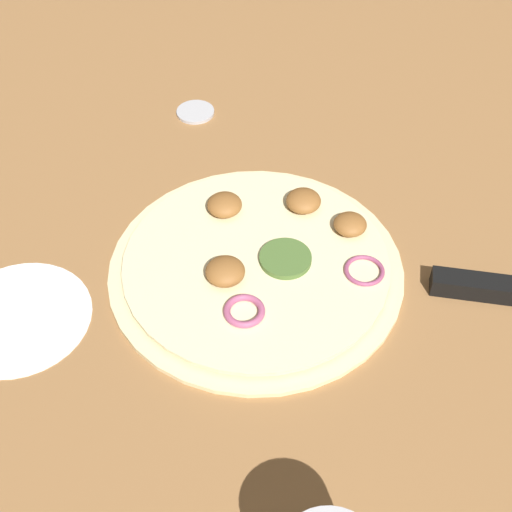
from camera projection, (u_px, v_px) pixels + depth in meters
The scene contains 4 objects.
ground_plane at pixel (256, 271), 0.64m from camera, with size 3.00×3.00×0.00m, color olive.
pizza at pixel (258, 263), 0.63m from camera, with size 0.26×0.26×0.03m.
loose_cap at pixel (195, 111), 0.80m from camera, with size 0.04×0.04×0.01m.
flour_patch at pixel (18, 317), 0.60m from camera, with size 0.12×0.12×0.00m.
Camera 1 is at (-0.25, 0.34, 0.48)m, focal length 50.00 mm.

